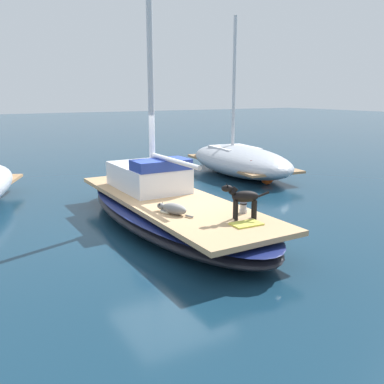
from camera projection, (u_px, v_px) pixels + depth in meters
The scene contains 11 objects.
ground_plane at pixel (170, 226), 9.81m from camera, with size 120.00×120.00×0.00m, color #143347.
sailboat_main at pixel (170, 212), 9.74m from camera, with size 2.53×7.24×0.66m.
mast_main at pixel (154, 74), 9.64m from camera, with size 0.14×2.27×6.22m.
cabin_house at pixel (149, 176), 10.52m from camera, with size 1.41×2.22×0.84m.
dog_black at pixel (243, 198), 7.96m from camera, with size 0.90×0.44×0.70m.
dog_grey at pixel (173, 209), 8.40m from camera, with size 0.44×0.92×0.22m.
deck_winch at pixel (243, 208), 8.46m from camera, with size 0.16×0.16×0.21m.
coiled_rope at pixel (168, 211), 8.55m from camera, with size 0.32×0.32×0.04m, color beige.
deck_towel at pixel (246, 224), 7.72m from camera, with size 0.56×0.36×0.03m, color #D8D14C.
moored_boat_starboard_side at pixel (240, 160), 15.85m from camera, with size 3.28×6.01×5.75m.
mooring_buoy at pixel (267, 178), 14.21m from camera, with size 0.44×0.44×0.44m, color #E55119.
Camera 1 is at (-4.33, -8.33, 3.01)m, focal length 39.39 mm.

